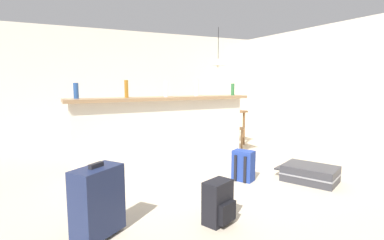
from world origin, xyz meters
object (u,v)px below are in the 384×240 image
(suitcase_flat_charcoal, at_px, (310,174))
(suitcase_upright_navy, at_px, (98,201))
(pendant_lamp, at_px, (218,62))
(bottle_clear, at_px, (166,89))
(bottle_green, at_px, (233,89))
(dining_chair_near_partition, at_px, (228,124))
(bottle_white, at_px, (196,88))
(backpack_blue, at_px, (244,166))
(dining_table, at_px, (216,114))
(backpack_black, at_px, (218,203))
(bottle_blue, at_px, (76,91))
(bottle_amber, at_px, (126,89))

(suitcase_flat_charcoal, distance_m, suitcase_upright_navy, 2.86)
(pendant_lamp, bearing_deg, bottle_clear, -144.01)
(suitcase_flat_charcoal, xyz_separation_m, suitcase_upright_navy, (-2.84, -0.22, 0.22))
(bottle_green, bearing_deg, dining_chair_near_partition, 61.84)
(suitcase_flat_charcoal, bearing_deg, bottle_green, 98.32)
(bottle_white, height_order, backpack_blue, bottle_white)
(bottle_white, bearing_deg, dining_table, 45.43)
(bottle_green, bearing_deg, bottle_clear, -178.69)
(bottle_green, height_order, suitcase_upright_navy, bottle_green)
(bottle_white, distance_m, suitcase_flat_charcoal, 2.20)
(suitcase_upright_navy, xyz_separation_m, backpack_blue, (2.06, 0.67, -0.13))
(bottle_clear, distance_m, backpack_black, 2.27)
(bottle_clear, height_order, suitcase_upright_navy, bottle_clear)
(bottle_green, bearing_deg, dining_table, 71.51)
(bottle_white, bearing_deg, backpack_black, -112.46)
(dining_table, height_order, dining_chair_near_partition, dining_chair_near_partition)
(backpack_black, relative_size, suitcase_upright_navy, 0.63)
(bottle_clear, height_order, dining_chair_near_partition, bottle_clear)
(bottle_blue, relative_size, backpack_black, 0.53)
(bottle_amber, relative_size, bottle_green, 1.28)
(bottle_green, distance_m, backpack_blue, 1.60)
(bottle_clear, relative_size, pendant_lamp, 0.29)
(bottle_clear, bearing_deg, bottle_green, 1.31)
(backpack_black, bearing_deg, suitcase_upright_navy, 166.73)
(bottle_blue, xyz_separation_m, dining_table, (2.95, 1.04, -0.59))
(bottle_amber, distance_m, suitcase_upright_navy, 2.17)
(dining_table, relative_size, backpack_blue, 2.62)
(bottle_blue, bearing_deg, dining_chair_near_partition, 10.09)
(bottle_blue, bearing_deg, bottle_amber, -7.71)
(bottle_amber, bearing_deg, bottle_blue, 172.29)
(dining_chair_near_partition, xyz_separation_m, suitcase_upright_navy, (-2.97, -2.43, -0.19))
(bottle_clear, relative_size, bottle_white, 0.94)
(bottle_white, xyz_separation_m, dining_chair_near_partition, (1.01, 0.54, -0.74))
(dining_table, relative_size, suitcase_upright_navy, 1.64)
(bottle_amber, bearing_deg, backpack_blue, -41.26)
(backpack_black, bearing_deg, bottle_amber, 98.85)
(bottle_blue, relative_size, bottle_clear, 0.90)
(bottle_blue, relative_size, bottle_white, 0.85)
(backpack_blue, bearing_deg, backpack_black, -136.78)
(bottle_amber, relative_size, backpack_black, 0.62)
(suitcase_flat_charcoal, bearing_deg, suitcase_upright_navy, -175.58)
(dining_chair_near_partition, bearing_deg, backpack_blue, -117.30)
(bottle_blue, height_order, suitcase_upright_navy, bottle_blue)
(bottle_blue, xyz_separation_m, bottle_white, (1.90, -0.03, 0.02))
(dining_chair_near_partition, relative_size, backpack_black, 2.21)
(bottle_green, bearing_deg, backpack_blue, -116.77)
(bottle_white, distance_m, backpack_blue, 1.61)
(bottle_green, xyz_separation_m, suitcase_flat_charcoal, (0.23, -1.55, -1.11))
(dining_chair_near_partition, distance_m, backpack_black, 3.30)
(bottle_clear, xyz_separation_m, bottle_green, (1.26, 0.03, -0.02))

